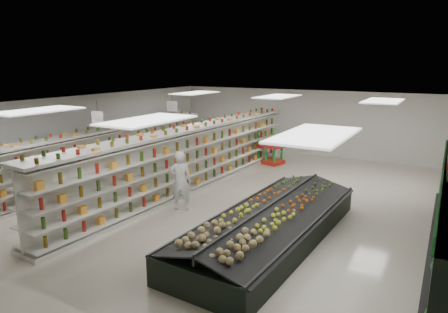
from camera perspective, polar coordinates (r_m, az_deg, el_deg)
The scene contains 12 objects.
floor at distance 13.49m, azimuth 0.84°, elevation -6.14°, with size 16.00×16.00×0.00m, color beige.
ceiling at distance 12.80m, azimuth 0.88°, elevation 7.52°, with size 14.00×16.00×0.02m, color white.
wall_back at distance 20.32m, azimuth 11.82°, elevation 4.78°, with size 14.00×0.02×3.20m, color silver.
wall_left at distance 17.46m, azimuth -19.74°, elevation 2.95°, with size 0.02×16.00×3.20m, color silver.
aisle_sign_near at distance 13.61m, azimuth -17.59°, elevation 5.34°, with size 0.52×0.06×0.75m.
aisle_sign_far at distance 16.57m, azimuth -7.41°, elevation 7.13°, with size 0.52×0.06×0.75m.
gondola_left at distance 16.19m, azimuth -16.52°, elevation 0.01°, with size 0.89×11.68×2.02m.
gondola_center at distance 14.44m, azimuth -4.75°, elevation -0.60°, with size 1.61×13.06×2.26m.
produce_island at distance 10.43m, azimuth 6.68°, elevation -9.48°, with size 2.74×6.82×1.00m.
soda_endcap at distance 18.25m, azimuth 6.61°, elevation 1.33°, with size 1.36×1.08×1.54m.
shopper_main at distance 12.37m, azimuth -6.22°, elevation -3.48°, with size 0.68×0.45×1.86m, color silver.
shopper_background at distance 18.89m, azimuth -2.61°, elevation 1.89°, with size 0.75×0.46×1.55m, color #96785C.
Camera 1 is at (6.12, -11.17, 4.45)m, focal length 32.00 mm.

